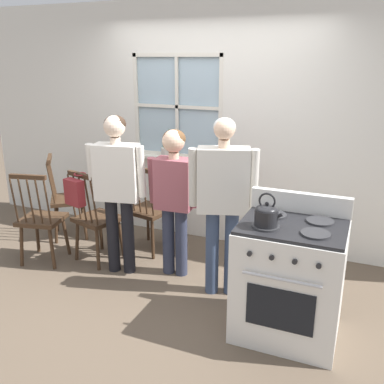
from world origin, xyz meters
TOP-DOWN VIEW (x-y plane):
  - ground_plane at (0.00, 0.00)m, footprint 16.00×16.00m
  - wall_back at (0.02, 1.40)m, footprint 6.40×0.16m
  - chair_by_window at (-0.93, 0.36)m, footprint 0.51×0.50m
  - chair_near_wall at (-0.54, 0.80)m, footprint 0.50×0.48m
  - chair_center_cluster at (-1.44, 0.11)m, footprint 0.50×0.48m
  - chair_near_stove at (-1.63, 0.77)m, footprint 0.57×0.58m
  - person_elderly_left at (-0.56, 0.25)m, footprint 0.58×0.29m
  - person_teen_center at (-0.04, 0.42)m, footprint 0.51×0.24m
  - person_adult_right at (0.51, 0.25)m, footprint 0.60×0.34m
  - stove at (1.18, -0.12)m, footprint 0.78×0.68m
  - kettle at (1.01, -0.25)m, footprint 0.21×0.17m
  - potted_plant at (-0.53, 1.31)m, footprint 0.17×0.17m
  - handbag at (-0.99, 0.14)m, footprint 0.24×0.23m

SIDE VIEW (x-z plane):
  - ground_plane at x=0.00m, z-range 0.00..0.00m
  - chair_by_window at x=-0.93m, z-range -0.04..0.97m
  - chair_near_wall at x=-0.54m, z-range -0.04..0.97m
  - chair_center_cluster at x=-1.44m, z-range -0.04..0.97m
  - chair_near_stove at x=-1.63m, z-range -0.04..0.97m
  - stove at x=1.18m, z-range -0.07..1.01m
  - handbag at x=-0.99m, z-range 0.68..0.98m
  - person_teen_center at x=-0.04m, z-range 0.16..1.62m
  - person_elderly_left at x=-0.56m, z-range 0.17..1.76m
  - person_adult_right at x=0.51m, z-range 0.17..1.79m
  - kettle at x=1.01m, z-range 0.90..1.15m
  - potted_plant at x=-0.53m, z-range 0.89..1.24m
  - wall_back at x=0.02m, z-range -0.01..2.69m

